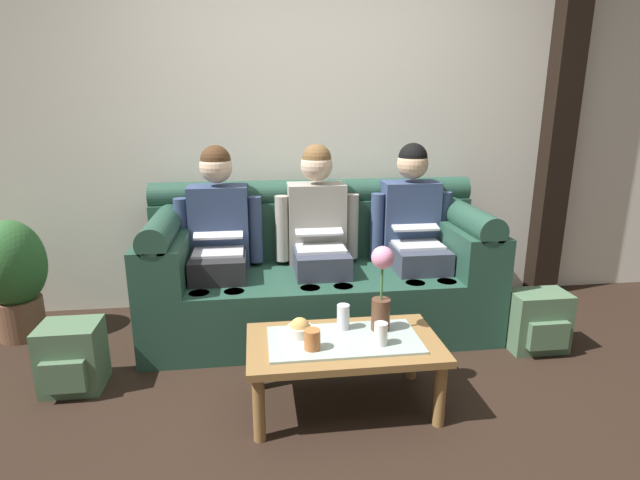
# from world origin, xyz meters

# --- Properties ---
(ground_plane) EXTENTS (14.00, 14.00, 0.00)m
(ground_plane) POSITION_xyz_m (0.00, 0.00, 0.00)
(ground_plane) COLOR black
(back_wall_patterned) EXTENTS (6.00, 0.12, 2.90)m
(back_wall_patterned) POSITION_xyz_m (0.00, 1.70, 1.45)
(back_wall_patterned) COLOR silver
(back_wall_patterned) RESTS_ON ground_plane
(timber_pillar) EXTENTS (0.20, 0.20, 2.90)m
(timber_pillar) POSITION_xyz_m (1.86, 1.58, 1.45)
(timber_pillar) COLOR black
(timber_pillar) RESTS_ON ground_plane
(couch) EXTENTS (2.22, 0.88, 0.96)m
(couch) POSITION_xyz_m (-0.00, 1.17, 0.37)
(couch) COLOR #234738
(couch) RESTS_ON ground_plane
(person_left) EXTENTS (0.56, 0.67, 1.22)m
(person_left) POSITION_xyz_m (-0.65, 1.17, 0.66)
(person_left) COLOR #232326
(person_left) RESTS_ON ground_plane
(person_middle) EXTENTS (0.56, 0.67, 1.22)m
(person_middle) POSITION_xyz_m (0.00, 1.17, 0.66)
(person_middle) COLOR #383D4C
(person_middle) RESTS_ON ground_plane
(person_right) EXTENTS (0.56, 0.67, 1.22)m
(person_right) POSITION_xyz_m (0.65, 1.17, 0.66)
(person_right) COLOR #383D4C
(person_right) RESTS_ON ground_plane
(coffee_table) EXTENTS (0.94, 0.53, 0.37)m
(coffee_table) POSITION_xyz_m (0.00, 0.20, 0.31)
(coffee_table) COLOR olive
(coffee_table) RESTS_ON ground_plane
(flower_vase) EXTENTS (0.11, 0.11, 0.44)m
(flower_vase) POSITION_xyz_m (0.20, 0.28, 0.60)
(flower_vase) COLOR brown
(flower_vase) RESTS_ON coffee_table
(snack_bowl) EXTENTS (0.12, 0.12, 0.10)m
(snack_bowl) POSITION_xyz_m (-0.21, 0.26, 0.41)
(snack_bowl) COLOR silver
(snack_bowl) RESTS_ON coffee_table
(cup_near_left) EXTENTS (0.06, 0.06, 0.13)m
(cup_near_left) POSITION_xyz_m (0.02, 0.31, 0.43)
(cup_near_left) COLOR silver
(cup_near_left) RESTS_ON coffee_table
(cup_near_right) EXTENTS (0.08, 0.08, 0.10)m
(cup_near_right) POSITION_xyz_m (-0.16, 0.11, 0.42)
(cup_near_right) COLOR #B26633
(cup_near_right) RESTS_ON coffee_table
(cup_far_center) EXTENTS (0.06, 0.06, 0.11)m
(cup_far_center) POSITION_xyz_m (0.16, 0.12, 0.43)
(cup_far_center) COLOR white
(cup_far_center) RESTS_ON coffee_table
(backpack_right) EXTENTS (0.35, 0.27, 0.37)m
(backpack_right) POSITION_xyz_m (1.29, 0.64, 0.18)
(backpack_right) COLOR #4C6B4C
(backpack_right) RESTS_ON ground_plane
(backpack_left) EXTENTS (0.30, 0.30, 0.36)m
(backpack_left) POSITION_xyz_m (-1.40, 0.54, 0.18)
(backpack_left) COLOR #4C6B4C
(backpack_left) RESTS_ON ground_plane
(potted_plant) EXTENTS (0.40, 0.40, 0.78)m
(potted_plant) POSITION_xyz_m (-1.94, 1.24, 0.43)
(potted_plant) COLOR brown
(potted_plant) RESTS_ON ground_plane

